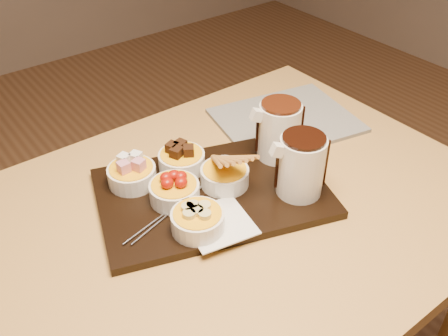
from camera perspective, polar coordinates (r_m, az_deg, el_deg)
dining_table at (r=1.05m, az=-2.08°, el=-9.71°), size 1.20×0.80×0.75m
serving_board at (r=1.03m, az=-1.33°, el=-2.88°), size 0.53×0.43×0.02m
napkin at (r=0.95m, az=-0.65°, el=-6.34°), size 0.14×0.14×0.00m
bowl_marshmallows at (r=1.05m, az=-10.47°, el=-0.85°), size 0.10×0.10×0.04m
bowl_cake at (r=1.07m, az=-4.85°, el=0.77°), size 0.10×0.10×0.04m
bowl_strawberries at (r=0.99m, az=-5.68°, el=-2.76°), size 0.10×0.10×0.04m
bowl_biscotti at (r=1.03m, az=0.08°, el=-0.99°), size 0.10×0.10×0.04m
bowl_bananas at (r=0.93m, az=-3.03°, el=-6.09°), size 0.10×0.10×0.04m
pitcher_dark_chocolate at (r=0.99m, az=8.80°, el=0.20°), size 0.12×0.12×0.13m
pitcher_milk_chocolate at (r=1.09m, az=6.31°, el=4.20°), size 0.12×0.12×0.13m
fondue_skewers at (r=0.98m, az=-5.83°, el=-4.45°), size 0.09×0.26×0.01m
newspaper at (r=1.28m, az=7.08°, el=5.43°), size 0.38×0.33×0.01m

